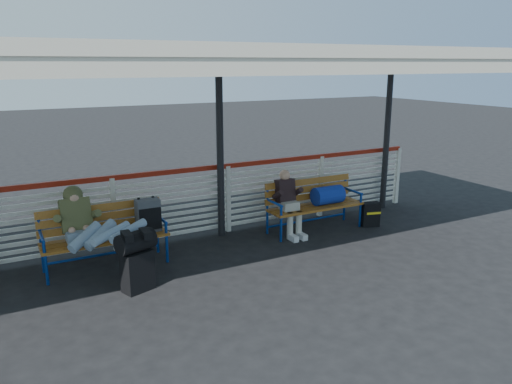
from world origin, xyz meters
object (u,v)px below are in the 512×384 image
companion_person (289,202)px  suitcase_side (370,214)px  luggage_stack (137,259)px  traveler_man (98,229)px  bench_left (120,225)px  bench_right (320,198)px

companion_person → suitcase_side: 1.67m
luggage_stack → traveler_man: 0.81m
luggage_stack → bench_left: bearing=69.2°
bench_left → suitcase_side: 4.53m
bench_left → companion_person: (2.90, -0.08, -0.01)m
bench_right → companion_person: (-0.67, -0.01, 0.01)m
companion_person → bench_right: bearing=0.9°
bench_left → luggage_stack: bearing=-91.9°
bench_left → companion_person: size_ratio=1.57×
companion_person → traveler_man: bearing=-175.4°
bench_left → companion_person: 2.90m
suitcase_side → companion_person: bearing=-173.4°
luggage_stack → suitcase_side: bearing=-10.8°
companion_person → suitcase_side: size_ratio=2.54×
bench_right → suitcase_side: bearing=-18.3°
bench_right → luggage_stack: bearing=-165.1°
luggage_stack → companion_person: bearing=-1.0°
bench_right → companion_person: size_ratio=1.57×
luggage_stack → bench_right: (3.60, 0.96, 0.14)m
bench_right → traveler_man: (-3.95, -0.27, 0.12)m
companion_person → suitcase_side: (1.60, -0.30, -0.37)m
traveler_man → companion_person: size_ratio=1.43×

